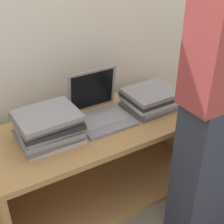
% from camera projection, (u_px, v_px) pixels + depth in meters
% --- Properties ---
extents(ground_plane, '(12.00, 12.00, 0.00)m').
position_uv_depth(ground_plane, '(129.00, 218.00, 1.99)').
color(ground_plane, '#756B5B').
extents(wall_back, '(8.00, 0.05, 2.40)m').
position_uv_depth(wall_back, '(71.00, 3.00, 1.89)').
color(wall_back, beige).
rests_on(wall_back, ground_plane).
extents(cart, '(1.44, 0.60, 0.56)m').
position_uv_depth(cart, '(101.00, 153.00, 2.11)').
color(cart, '#A87A47').
rests_on(cart, ground_plane).
extents(laptop_open, '(0.33, 0.32, 0.29)m').
position_uv_depth(laptop_open, '(100.00, 110.00, 1.93)').
color(laptop_open, gray).
rests_on(laptop_open, cart).
extents(laptop_stack_left, '(0.35, 0.30, 0.18)m').
position_uv_depth(laptop_stack_left, '(48.00, 127.00, 1.72)').
color(laptop_stack_left, '#B7B7BC').
rests_on(laptop_stack_left, cart).
extents(laptop_stack_right, '(0.35, 0.29, 0.13)m').
position_uv_depth(laptop_stack_right, '(151.00, 99.00, 2.05)').
color(laptop_stack_right, slate).
rests_on(laptop_stack_right, cart).
extents(person, '(0.40, 0.54, 1.83)m').
position_uv_depth(person, '(221.00, 91.00, 1.47)').
color(person, '#2D3342').
rests_on(person, ground_plane).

